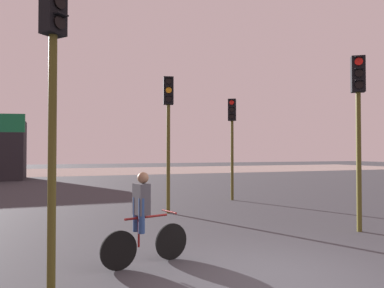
{
  "coord_description": "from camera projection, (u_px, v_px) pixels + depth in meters",
  "views": [
    {
      "loc": [
        -3.3,
        -4.95,
        1.97
      ],
      "look_at": [
        0.5,
        5.0,
        2.2
      ],
      "focal_mm": 35.0,
      "sensor_mm": 36.0,
      "label": 1
    }
  ],
  "objects": [
    {
      "name": "traffic_light_far_right",
      "position": [
        232.0,
        129.0,
        15.4
      ],
      "size": [
        0.4,
        0.42,
        4.16
      ],
      "rotation": [
        0.0,
        0.0,
        2.58
      ],
      "color": "#4C4719",
      "rests_on": "ground"
    },
    {
      "name": "cyclist",
      "position": [
        143.0,
        218.0,
        6.5
      ],
      "size": [
        1.65,
        0.61,
        1.62
      ],
      "rotation": [
        0.0,
        0.0,
        -1.29
      ],
      "color": "black",
      "rests_on": "ground"
    },
    {
      "name": "traffic_light_near_left",
      "position": [
        53.0,
        69.0,
        5.4
      ],
      "size": [
        0.41,
        0.42,
        4.57
      ],
      "rotation": [
        0.0,
        0.0,
        3.83
      ],
      "color": "#4C4719",
      "rests_on": "ground"
    },
    {
      "name": "traffic_light_near_right",
      "position": [
        358.0,
        109.0,
        9.32
      ],
      "size": [
        0.4,
        0.42,
        4.37
      ],
      "rotation": [
        0.0,
        0.0,
        2.53
      ],
      "color": "#4C4719",
      "rests_on": "ground"
    },
    {
      "name": "water_strip",
      "position": [
        83.0,
        171.0,
        38.45
      ],
      "size": [
        80.0,
        16.0,
        0.01
      ],
      "primitive_type": "cube",
      "color": "#9E937F",
      "rests_on": "ground"
    },
    {
      "name": "ground_plane",
      "position": [
        278.0,
        280.0,
        5.76
      ],
      "size": [
        120.0,
        120.0,
        0.0
      ],
      "primitive_type": "plane",
      "color": "#333338"
    },
    {
      "name": "traffic_light_center",
      "position": [
        168.0,
        118.0,
        12.11
      ],
      "size": [
        0.37,
        0.38,
        4.41
      ],
      "rotation": [
        0.0,
        0.0,
        2.91
      ],
      "color": "#4C4719",
      "rests_on": "ground"
    }
  ]
}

